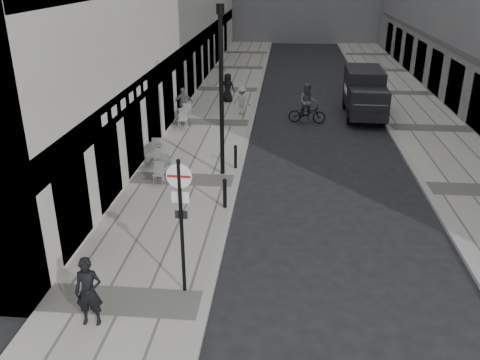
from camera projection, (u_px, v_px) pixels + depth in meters
The scene contains 15 objects.
sidewalk at pixel (212, 123), 26.40m from camera, with size 4.00×60.00×0.12m, color #A09C91.
far_sidewalk at pixel (429, 129), 25.47m from camera, with size 4.00×60.00×0.12m, color #A09C91.
walking_man at pixel (89, 292), 11.26m from camera, with size 0.61×0.40×1.68m, color black.
sign_post at pixel (181, 210), 11.88m from camera, with size 0.60×0.10×3.50m.
lamppost at pixel (221, 84), 18.53m from camera, with size 0.28×0.28×6.31m.
bollard_near at pixel (236, 157), 20.24m from camera, with size 0.12×0.12×0.91m, color black.
bollard_far at pixel (225, 194), 16.92m from camera, with size 0.13×0.13×0.97m, color black.
panel_van at pixel (365, 91), 27.44m from camera, with size 2.06×5.26×2.45m.
cyclist at pixel (307, 108), 26.35m from camera, with size 1.97×0.83×2.07m.
pedestrian_a at pixel (183, 103), 26.72m from camera, with size 0.96×0.40×1.64m, color #515256.
pedestrian_b at pixel (242, 100), 27.46m from camera, with size 1.00×0.57×1.54m, color #A49D98.
pedestrian_c at pixel (228, 88), 30.06m from camera, with size 0.82×0.53×1.67m, color black.
cafe_table_near at pixel (162, 168), 19.19m from camera, with size 0.69×1.56×0.89m.
cafe_table_mid at pixel (185, 116), 25.58m from camera, with size 0.79×1.79×1.02m.
cafe_table_far at pixel (154, 151), 21.04m from camera, with size 0.66×1.50×0.85m.
Camera 1 is at (1.75, -7.22, 7.65)m, focal length 38.00 mm.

